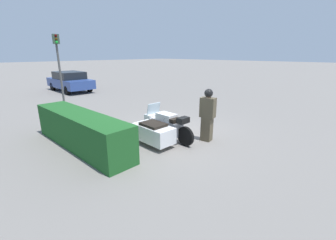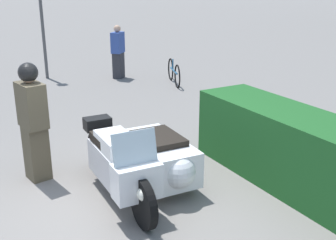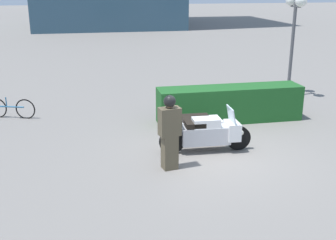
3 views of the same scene
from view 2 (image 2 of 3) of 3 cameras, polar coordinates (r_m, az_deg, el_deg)
ground_plane at (r=5.67m, az=-9.56°, el=-11.63°), size 160.00×160.00×0.00m
police_motorcycle at (r=5.81m, az=-3.35°, el=-5.54°), size 2.36×1.37×1.15m
officer_rider at (r=6.31m, az=-17.80°, el=0.07°), size 0.52×0.36×1.74m
hedge_bush_curbside at (r=5.89m, az=20.26°, el=-5.54°), size 4.46×0.93×1.08m
traffic_light_far at (r=12.81m, az=-16.80°, el=14.22°), size 0.23×0.27×3.01m
pedestrian_bystander at (r=12.60m, az=-6.78°, el=9.14°), size 0.50×0.50×1.56m
bicycle_parked at (r=11.92m, az=0.80°, el=6.44°), size 1.52×0.55×0.69m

